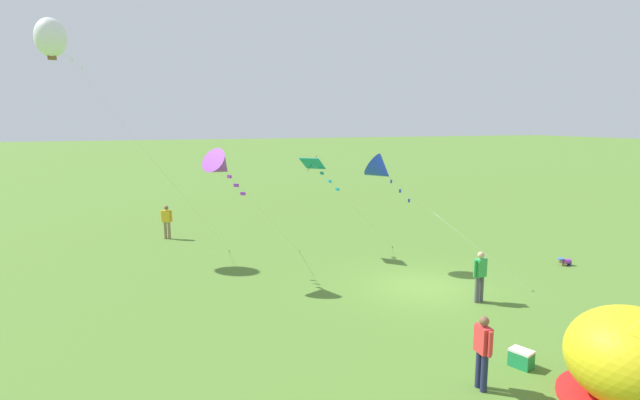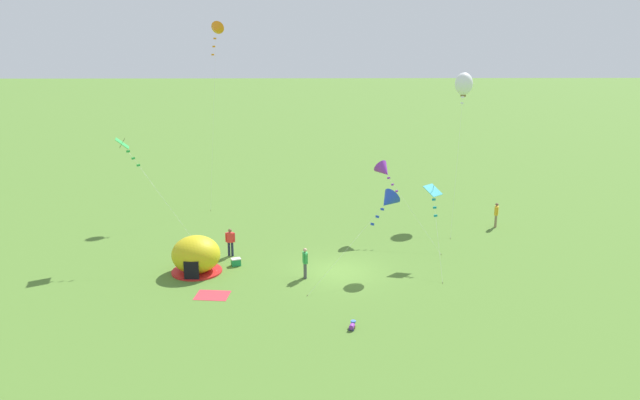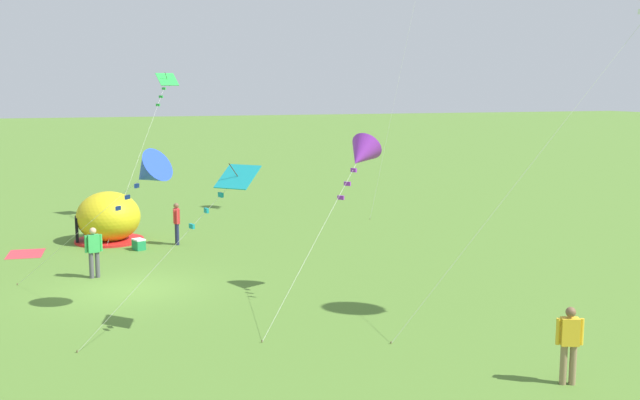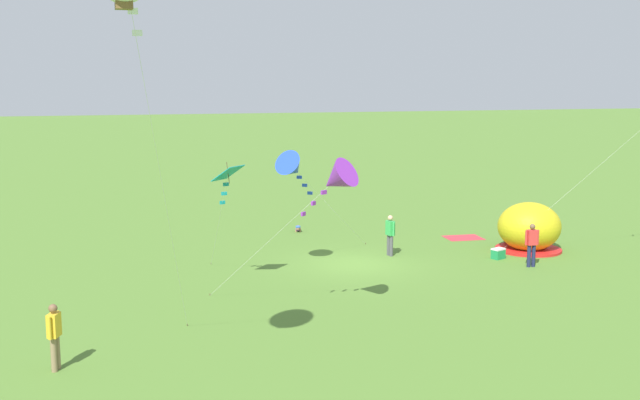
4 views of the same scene
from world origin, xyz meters
name	(u,v)px [view 1 (image 1 of 4)]	position (x,y,z in m)	size (l,w,h in m)	color
ground_plane	(422,287)	(0.00, 0.00, 0.00)	(300.00, 300.00, 0.00)	#517A2D
popup_tent	(632,360)	(-8.04, 0.01, 1.00)	(2.81, 2.81, 2.10)	gold
cooler_box	(521,358)	(-5.95, 0.98, 0.22)	(0.62, 0.53, 0.44)	#1E8C4C
toddler_crawling	(565,261)	(0.24, -7.03, 0.18)	(0.36, 0.55, 0.32)	purple
person_near_tent	(167,220)	(11.12, 8.05, 0.96)	(0.37, 0.55, 1.72)	#8C7251
person_center_field	(480,274)	(-1.95, -0.94, 0.96)	(0.30, 0.58, 1.72)	#4C4C51
person_watching_sky	(483,349)	(-6.45, 2.57, 0.96)	(0.59, 0.27, 1.72)	#1E2347
kite_white	(51,38)	(9.42, 12.45, 9.40)	(2.60, 7.51, 10.22)	silver
kite_blue	(381,171)	(2.65, 0.36, 4.01)	(5.31, 4.57, 4.68)	silver
kite_teal	(316,167)	(5.48, 2.05, 3.95)	(1.23, 4.66, 4.48)	silver
kite_purple	(221,166)	(3.13, 6.60, 4.35)	(3.92, 4.83, 5.00)	silver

